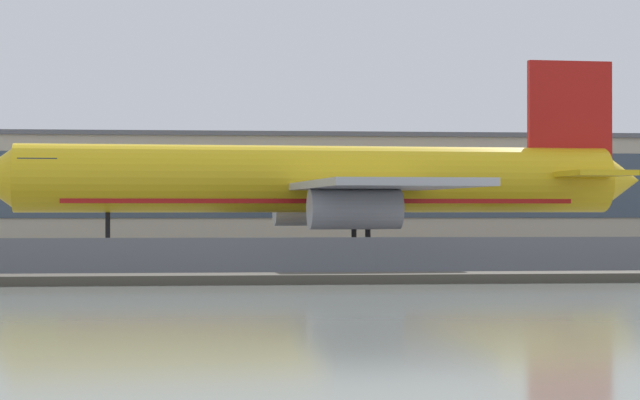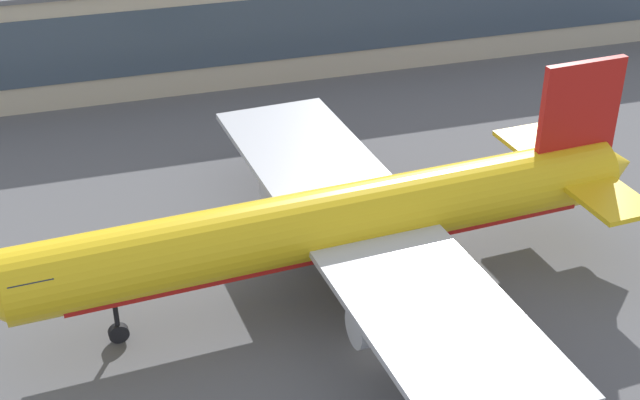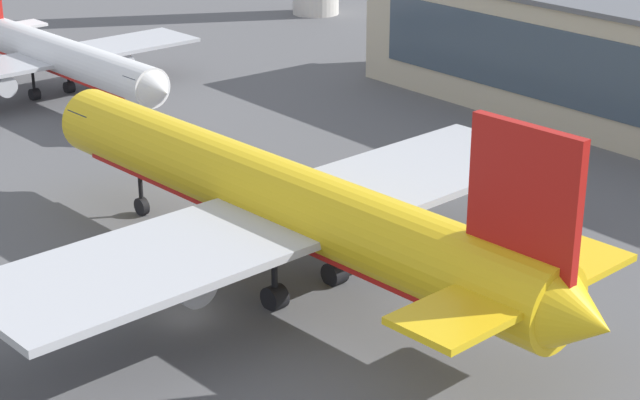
# 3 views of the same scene
# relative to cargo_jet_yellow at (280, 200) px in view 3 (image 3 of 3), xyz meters

# --- Properties ---
(ground_plane) EXTENTS (500.00, 500.00, 0.00)m
(ground_plane) POSITION_rel_cargo_jet_yellow_xyz_m (0.14, -7.60, -5.99)
(ground_plane) COLOR #565659
(cargo_jet_yellow) EXTENTS (51.70, 44.17, 15.70)m
(cargo_jet_yellow) POSITION_rel_cargo_jet_yellow_xyz_m (0.00, 0.00, 0.00)
(cargo_jet_yellow) COLOR yellow
(cargo_jet_yellow) RESTS_ON ground
(passenger_jet_white_red) EXTENTS (39.48, 33.59, 12.22)m
(passenger_jet_white_red) POSITION_rel_cargo_jet_yellow_xyz_m (-50.51, 8.72, -1.33)
(passenger_jet_white_red) COLOR white
(passenger_jet_white_red) RESTS_ON ground
(ops_van) EXTENTS (4.47, 5.54, 2.48)m
(ops_van) POSITION_rel_cargo_jet_yellow_xyz_m (-62.25, 18.51, -4.72)
(ops_van) COLOR #1E2328
(ops_van) RESTS_ON ground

